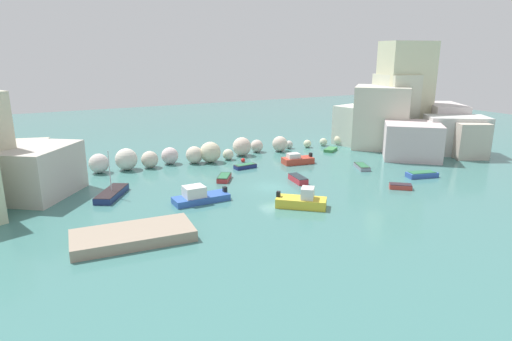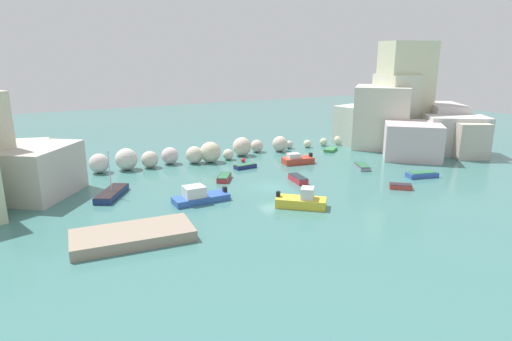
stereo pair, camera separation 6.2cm
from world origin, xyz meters
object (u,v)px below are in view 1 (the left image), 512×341
moored_boat_0 (112,193)px  moored_boat_1 (298,179)px  stone_dock (133,235)px  moored_boat_11 (422,175)px  moored_boat_10 (400,186)px  moored_boat_6 (302,201)px  moored_boat_3 (362,167)px  moored_boat_2 (245,166)px  channel_buoy (243,160)px  moored_boat_4 (331,150)px  moored_boat_8 (171,229)px  moored_boat_5 (224,178)px  moored_boat_9 (199,196)px  moored_boat_7 (297,160)px

moored_boat_0 → moored_boat_1: 20.35m
stone_dock → moored_boat_11: (34.46, 2.06, -0.12)m
moored_boat_0 → stone_dock: bearing=29.0°
moored_boat_10 → moored_boat_6: bearing=38.7°
moored_boat_1 → moored_boat_6: size_ratio=0.66×
moored_boat_3 → moored_boat_2: bearing=84.8°
channel_buoy → moored_boat_4: size_ratio=0.19×
moored_boat_1 → moored_boat_8: bearing=120.7°
moored_boat_3 → moored_boat_5: (-17.66, 3.57, 0.04)m
moored_boat_1 → moored_boat_9: 12.55m
channel_buoy → moored_boat_3: (11.95, -10.12, -0.01)m
stone_dock → moored_boat_8: stone_dock is taller
channel_buoy → moored_boat_0: moored_boat_0 is taller
moored_boat_7 → moored_boat_9: size_ratio=0.77×
moored_boat_0 → moored_boat_6: 19.49m
moored_boat_2 → moored_boat_10: size_ratio=1.19×
moored_boat_7 → moored_boat_8: size_ratio=1.04×
moored_boat_7 → moored_boat_11: moored_boat_7 is taller
moored_boat_9 → moored_boat_11: (26.62, -4.11, -0.29)m
stone_dock → moored_boat_8: 3.10m
moored_boat_0 → moored_boat_9: 9.32m
moored_boat_1 → moored_boat_2: bearing=25.6°
moored_boat_0 → moored_boat_6: size_ratio=1.13×
moored_boat_11 → stone_dock: bearing=17.8°
moored_boat_0 → moored_boat_7: 24.60m
moored_boat_0 → moored_boat_11: 35.36m
moored_boat_0 → moored_boat_7: (24.46, 2.65, 0.17)m
moored_boat_2 → moored_boat_7: moored_boat_7 is taller
moored_boat_4 → moored_boat_7: (-8.63, -3.98, 0.32)m
channel_buoy → moored_boat_10: 21.10m
moored_boat_2 → moored_boat_8: moored_boat_8 is taller
moored_boat_0 → moored_boat_7: size_ratio=1.27×
stone_dock → moored_boat_0: bearing=87.6°
moored_boat_1 → moored_boat_11: 15.08m
moored_boat_7 → moored_boat_1: bearing=66.1°
moored_boat_2 → moored_boat_9: size_ratio=0.53×
moored_boat_2 → moored_boat_7: (7.25, -1.05, 0.25)m
channel_buoy → moored_boat_5: moored_boat_5 is taller
moored_boat_3 → moored_boat_6: bearing=142.8°
moored_boat_4 → moored_boat_6: bearing=-168.5°
moored_boat_4 → moored_boat_9: (-25.75, -12.37, 0.40)m
channel_buoy → moored_boat_11: moored_boat_11 is taller
moored_boat_2 → moored_boat_11: (16.75, -13.55, 0.04)m
moored_boat_6 → moored_boat_9: (-8.21, 6.02, -0.03)m
moored_boat_11 → moored_boat_10: bearing=35.0°
stone_dock → moored_boat_9: moored_boat_9 is taller
channel_buoy → stone_dock: bearing=-135.5°
stone_dock → moored_boat_6: moored_boat_6 is taller
stone_dock → moored_boat_7: (24.96, 14.56, 0.09)m
moored_boat_1 → moored_boat_3: (10.48, 1.10, -0.08)m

